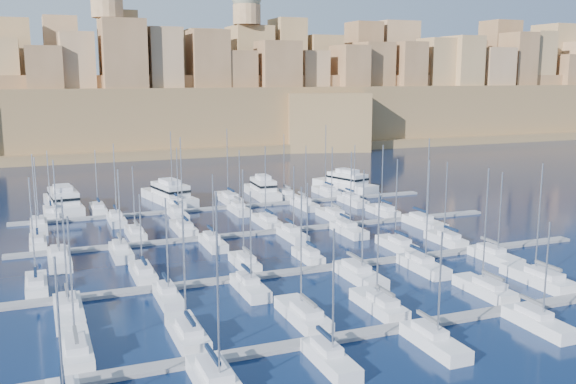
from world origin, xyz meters
name	(u,v)px	position (x,y,z in m)	size (l,w,h in m)	color
ground	(296,247)	(0.00, 0.00, 0.00)	(600.00, 600.00, 0.00)	#040F33
pontoon_near	(419,324)	(0.00, -34.00, 0.20)	(84.00, 2.00, 0.40)	slate
pontoon_mid_near	(329,267)	(0.00, -12.00, 0.20)	(84.00, 2.00, 0.40)	slate
pontoon_mid_far	(274,231)	(0.00, 10.00, 0.20)	(84.00, 2.00, 0.40)	slate
pontoon_far	(235,207)	(0.00, 32.00, 0.20)	(84.00, 2.00, 0.40)	slate
sailboat_0	(76,350)	(-34.21, -28.48, 0.74)	(2.78, 9.26, 13.82)	silver
sailboat_1	(187,333)	(-23.55, -28.47, 0.75)	(2.79, 9.30, 14.40)	silver
sailboat_2	(303,315)	(-10.83, -28.19, 0.76)	(2.96, 9.86, 14.97)	silver
sailboat_3	(379,305)	(-1.65, -28.50, 0.74)	(2.77, 9.22, 13.79)	silver
sailboat_4	(485,289)	(12.98, -28.50, 0.76)	(2.77, 9.24, 15.69)	silver
sailboat_5	(538,278)	(21.89, -27.76, 0.77)	(3.22, 10.75, 15.69)	silver
sailboat_7	(218,384)	(-23.67, -40.14, 0.78)	(3.16, 10.52, 17.58)	silver
sailboat_8	(330,359)	(-12.78, -39.04, 0.73)	(2.49, 8.29, 13.35)	silver
sailboat_9	(434,341)	(-1.71, -39.27, 0.72)	(2.63, 8.77, 12.09)	silver
sailboat_10	(538,322)	(11.24, -39.26, 0.72)	(2.62, 8.74, 11.94)	silver
sailboat_12	(36,285)	(-37.47, -6.84, 0.74)	(2.56, 8.55, 14.39)	silver
sailboat_13	(143,273)	(-24.47, -6.84, 0.72)	(2.56, 8.53, 11.41)	silver
sailboat_14	(245,262)	(-10.60, -7.08, 0.74)	(2.41, 8.04, 13.91)	silver
sailboat_15	(308,256)	(-1.18, -7.41, 0.71)	(2.21, 7.38, 11.52)	silver
sailboat_16	(397,244)	(13.83, -6.76, 0.74)	(2.61, 8.70, 14.07)	silver
sailboat_17	(446,239)	(22.69, -6.87, 0.73)	(2.54, 8.48, 13.24)	silver
sailboat_18	(69,311)	(-34.29, -17.82, 0.75)	(2.97, 9.89, 13.92)	silver
sailboat_19	(168,296)	(-23.20, -16.81, 0.73)	(2.35, 7.83, 12.84)	silver
sailboat_20	(250,287)	(-13.25, -17.25, 0.73)	(2.62, 8.72, 13.00)	silver
sailboat_21	(359,274)	(1.47, -17.92, 0.76)	(3.03, 10.08, 14.78)	silver
sailboat_22	(423,265)	(11.35, -17.56, 0.76)	(2.80, 9.35, 15.53)	silver
sailboat_23	(495,256)	(23.42, -17.51, 0.74)	(2.77, 9.24, 13.26)	silver
sailboat_24	(38,242)	(-37.03, 15.04, 0.75)	(2.49, 8.30, 14.69)	silver
sailboat_25	(136,233)	(-22.13, 15.11, 0.72)	(2.53, 8.43, 12.01)	silver
sailboat_26	(184,228)	(-14.07, 15.67, 0.77)	(2.87, 9.58, 16.36)	silver
sailboat_27	(267,221)	(0.72, 15.38, 0.75)	(2.70, 8.99, 14.30)	silver
sailboat_28	(333,215)	(13.72, 15.52, 0.74)	(2.78, 9.27, 13.59)	silver
sailboat_29	(383,211)	(24.15, 15.31, 0.74)	(2.65, 8.84, 13.56)	silver
sailboat_30	(59,259)	(-34.36, 4.06, 0.76)	(3.04, 10.12, 15.15)	silver
sailboat_31	(121,252)	(-25.80, 4.72, 0.73)	(2.64, 8.78, 13.29)	silver
sailboat_32	(213,243)	(-11.92, 4.83, 0.72)	(2.57, 8.57, 11.77)	silver
sailboat_33	(292,235)	(1.36, 4.90, 0.72)	(2.52, 8.41, 12.24)	silver
sailboat_34	(349,230)	(11.33, 4.48, 0.75)	(2.78, 9.26, 14.20)	silver
sailboat_35	(424,223)	(25.87, 4.06, 0.77)	(3.04, 10.12, 15.89)	silver
sailboat_36	(51,212)	(-34.48, 37.34, 0.73)	(2.67, 8.91, 12.62)	silver
sailboat_37	(98,209)	(-25.91, 37.32, 0.73)	(2.66, 8.87, 12.41)	silver
sailboat_38	(173,202)	(-11.17, 38.08, 0.77)	(3.13, 10.42, 15.42)	silver
sailboat_39	(229,198)	(0.56, 38.23, 0.77)	(3.22, 10.72, 15.56)	silver
sailboat_40	(285,195)	(12.91, 37.57, 0.75)	(2.81, 9.37, 14.04)	silver
sailboat_41	(326,192)	(22.79, 37.68, 0.76)	(2.88, 9.60, 15.76)	silver
sailboat_42	(39,226)	(-36.76, 26.53, 0.74)	(2.75, 9.17, 12.96)	silver
sailboat_43	(117,219)	(-23.75, 26.75, 0.75)	(2.61, 8.72, 14.71)	silver
sailboat_44	(178,214)	(-12.64, 26.87, 0.74)	(2.54, 8.47, 13.53)	silver
sailboat_45	(239,209)	(-0.75, 26.93, 0.72)	(2.51, 8.36, 12.53)	silver
sailboat_46	(305,204)	(12.81, 26.62, 0.73)	(2.70, 8.98, 12.83)	silver
sailboat_47	(353,201)	(23.50, 26.53, 0.73)	(2.75, 9.16, 12.54)	silver
motor_yacht_a	(63,201)	(-31.98, 42.47, 1.73)	(7.01, 19.04, 5.25)	silver
motor_yacht_b	(169,194)	(-11.09, 42.20, 1.73)	(8.87, 18.80, 5.25)	silver
motor_yacht_c	(263,189)	(8.84, 40.43, 1.73)	(4.95, 14.60, 5.25)	silver
motor_yacht_d	(346,183)	(29.49, 41.54, 1.73)	(9.95, 17.44, 5.25)	silver
fortified_city	(136,106)	(-0.19, 155.26, 14.74)	(460.00, 108.95, 59.52)	brown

